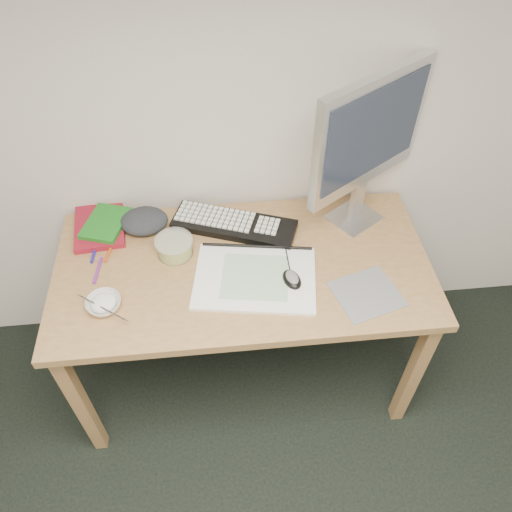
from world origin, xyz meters
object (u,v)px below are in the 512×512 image
Objects in this scene: desk at (243,279)px; sketchpad at (255,278)px; rice_bowl at (104,304)px; monitor at (369,136)px; keyboard at (234,225)px.

sketchpad reaches higher than desk.
rice_bowl reaches higher than desk.
desk is 11.65× the size of rice_bowl.
keyboard is at bearing 146.97° from monitor.
keyboard is 4.07× the size of rice_bowl.
desk is 0.52m from rice_bowl.
rice_bowl reaches higher than sketchpad.
monitor is 1.09m from rice_bowl.
sketchpad is at bearing -62.56° from desk.
monitor is (0.47, 0.21, 0.47)m from desk.
monitor is (0.43, 0.28, 0.38)m from sketchpad.
keyboard is 0.59m from rice_bowl.
rice_bowl is (-0.53, -0.08, 0.01)m from sketchpad.
monitor reaches higher than keyboard.
monitor reaches higher than desk.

